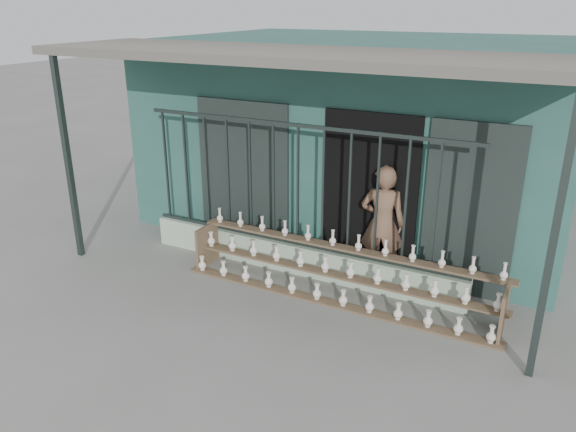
% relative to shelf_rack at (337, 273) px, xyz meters
% --- Properties ---
extents(ground, '(60.00, 60.00, 0.00)m').
position_rel_shelf_rack_xyz_m(ground, '(-0.81, -0.89, -0.36)').
color(ground, slate).
extents(workshop_building, '(7.40, 6.60, 3.21)m').
position_rel_shelf_rack_xyz_m(workshop_building, '(-0.81, 3.34, 1.26)').
color(workshop_building, '#28554C').
rests_on(workshop_building, ground).
extents(parapet_wall, '(5.00, 0.20, 0.45)m').
position_rel_shelf_rack_xyz_m(parapet_wall, '(-0.81, 0.41, -0.14)').
color(parapet_wall, '#AEC8AC').
rests_on(parapet_wall, ground).
extents(security_fence, '(5.00, 0.04, 1.80)m').
position_rel_shelf_rack_xyz_m(security_fence, '(-0.81, 0.41, 0.99)').
color(security_fence, '#283330').
rests_on(security_fence, parapet_wall).
extents(shelf_rack, '(4.50, 0.68, 0.85)m').
position_rel_shelf_rack_xyz_m(shelf_rack, '(0.00, 0.00, 0.00)').
color(shelf_rack, brown).
rests_on(shelf_rack, ground).
extents(elderly_woman, '(0.70, 0.53, 1.72)m').
position_rel_shelf_rack_xyz_m(elderly_woman, '(0.34, 0.78, 0.50)').
color(elderly_woman, brown).
rests_on(elderly_woman, ground).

